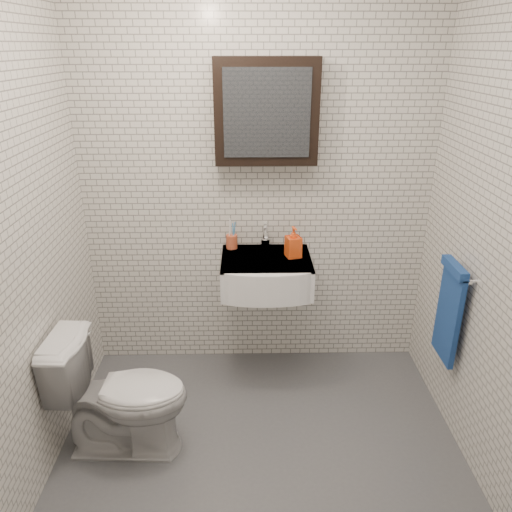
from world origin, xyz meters
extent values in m
cube|color=#4E5156|center=(0.00, 0.00, 0.01)|extent=(2.20, 2.00, 0.01)
cube|color=silver|center=(0.00, 1.00, 1.25)|extent=(2.20, 0.02, 2.50)
cube|color=silver|center=(0.00, -1.00, 1.25)|extent=(2.20, 0.02, 2.50)
cube|color=silver|center=(-1.10, 0.00, 1.25)|extent=(0.02, 2.00, 2.50)
cube|color=silver|center=(1.10, 0.00, 1.25)|extent=(0.02, 2.00, 2.50)
cube|color=white|center=(0.05, 0.78, 0.75)|extent=(0.55, 0.45, 0.20)
cylinder|color=silver|center=(0.05, 0.80, 0.84)|extent=(0.31, 0.31, 0.02)
cylinder|color=silver|center=(0.05, 0.80, 0.85)|extent=(0.04, 0.04, 0.01)
cube|color=white|center=(0.05, 0.78, 0.84)|extent=(0.55, 0.45, 0.01)
cylinder|color=silver|center=(0.05, 0.94, 0.88)|extent=(0.06, 0.06, 0.06)
cylinder|color=silver|center=(0.05, 0.94, 0.94)|extent=(0.03, 0.03, 0.08)
cylinder|color=silver|center=(0.05, 0.88, 0.97)|extent=(0.02, 0.12, 0.02)
cube|color=silver|center=(0.05, 0.97, 0.99)|extent=(0.02, 0.09, 0.01)
cube|color=black|center=(0.05, 0.93, 1.70)|extent=(0.60, 0.14, 0.60)
cube|color=#3F444C|center=(0.05, 0.85, 1.70)|extent=(0.49, 0.01, 0.49)
cylinder|color=silver|center=(1.06, 0.35, 0.95)|extent=(0.02, 0.30, 0.02)
cylinder|color=silver|center=(1.08, 0.48, 0.95)|extent=(0.04, 0.02, 0.02)
cylinder|color=silver|center=(1.08, 0.22, 0.95)|extent=(0.04, 0.02, 0.02)
cube|color=#204293|center=(1.05, 0.35, 0.68)|extent=(0.03, 0.26, 0.54)
cube|color=#204293|center=(1.04, 0.35, 0.96)|extent=(0.05, 0.26, 0.05)
cylinder|color=#BD4F2F|center=(-0.17, 0.94, 0.89)|extent=(0.08, 0.08, 0.09)
cylinder|color=white|center=(-0.18, 0.93, 0.95)|extent=(0.02, 0.03, 0.17)
cylinder|color=#4090CD|center=(-0.15, 0.93, 0.94)|extent=(0.01, 0.02, 0.15)
cylinder|color=white|center=(-0.17, 0.95, 0.96)|extent=(0.02, 0.03, 0.18)
cylinder|color=#4090CD|center=(-0.15, 0.95, 0.95)|extent=(0.02, 0.04, 0.16)
imported|color=#E45B18|center=(0.22, 0.79, 0.95)|extent=(0.11, 0.11, 0.19)
imported|color=silver|center=(-0.74, 0.12, 0.35)|extent=(0.71, 0.42, 0.70)
camera|label=1|loc=(-0.07, -2.04, 2.06)|focal=35.00mm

